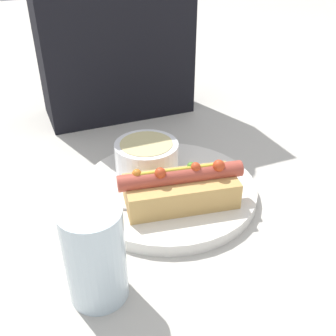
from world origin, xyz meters
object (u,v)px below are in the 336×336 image
Objects in this scene: hot_dog at (179,188)px; soup_bowl at (147,155)px; spoon at (97,204)px; drinking_glass at (95,255)px.

soup_bowl is (-0.01, 0.11, 0.00)m from hot_dog.
soup_bowl is at bearing 104.90° from hot_dog.
drinking_glass reaches higher than spoon.
spoon is at bearing -146.10° from soup_bowl.
hot_dog is 0.18m from drinking_glass.
spoon is (-0.11, 0.04, -0.02)m from hot_dog.
soup_bowl is 0.64× the size of spoon.
spoon is 1.36× the size of drinking_glass.
soup_bowl is at bearing -114.97° from spoon.
soup_bowl is 0.87× the size of drinking_glass.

